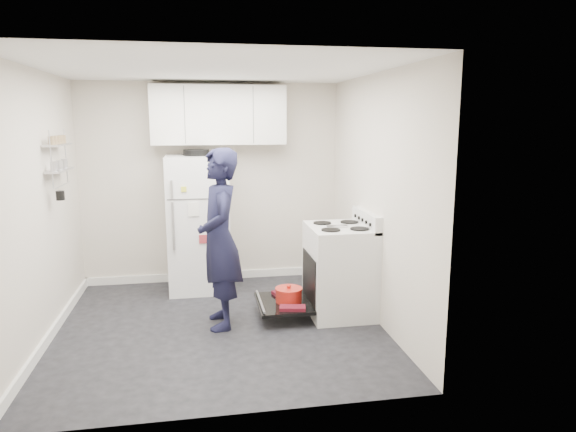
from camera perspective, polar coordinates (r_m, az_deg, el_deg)
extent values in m
cube|color=black|center=(5.31, -7.57, -12.06)|extent=(3.20, 3.20, 0.01)
cube|color=white|center=(4.93, -8.30, 15.87)|extent=(3.20, 3.20, 0.01)
cube|color=beige|center=(6.55, -8.46, 3.57)|extent=(3.20, 0.01, 2.50)
cube|color=beige|center=(3.40, -6.86, -2.86)|extent=(3.20, 0.01, 2.50)
cube|color=beige|center=(5.17, -25.93, 0.76)|extent=(0.01, 3.20, 2.50)
cube|color=beige|center=(5.27, 9.74, 1.85)|extent=(0.01, 3.20, 2.50)
cube|color=white|center=(5.48, -24.75, -11.71)|extent=(0.03, 3.20, 0.10)
cube|color=white|center=(6.79, -8.18, -6.55)|extent=(3.20, 0.03, 0.10)
cube|color=silver|center=(5.49, 5.74, -6.17)|extent=(0.65, 0.76, 0.92)
cube|color=black|center=(5.49, 5.02, -6.81)|extent=(0.53, 0.60, 0.52)
cube|color=orange|center=(5.56, 7.72, -6.63)|extent=(0.02, 0.56, 0.46)
cylinder|color=black|center=(5.56, 5.49, -8.55)|extent=(0.34, 0.34, 0.02)
cube|color=silver|center=(5.44, 8.74, -0.42)|extent=(0.08, 0.76, 0.18)
cube|color=silver|center=(5.37, 5.83, -1.31)|extent=(0.65, 0.76, 0.03)
cube|color=#B2B2B7|center=(5.30, 5.46, -1.07)|extent=(0.22, 0.03, 0.01)
cube|color=black|center=(5.46, -0.48, -9.68)|extent=(0.55, 0.70, 0.03)
cylinder|color=#B2B2B7|center=(5.42, -3.08, -9.45)|extent=(0.02, 0.66, 0.02)
cylinder|color=red|center=(5.44, 0.08, -8.85)|extent=(0.28, 0.28, 0.13)
cylinder|color=red|center=(5.42, 0.08, -8.11)|extent=(0.29, 0.29, 0.02)
sphere|color=red|center=(5.41, 0.08, -7.83)|extent=(0.04, 0.04, 0.04)
cube|color=maroon|center=(5.24, 0.50, -10.18)|extent=(0.28, 0.18, 0.04)
cube|color=maroon|center=(5.69, -0.41, -8.46)|extent=(0.29, 0.20, 0.04)
cube|color=white|center=(6.27, -9.91, -0.81)|extent=(0.72, 0.70, 1.63)
cube|color=#4C4C4C|center=(5.87, -10.00, 1.87)|extent=(0.68, 0.01, 0.01)
cube|color=#B2B2B7|center=(5.84, -12.79, 2.92)|extent=(0.03, 0.03, 0.20)
cube|color=#B2B2B7|center=(5.91, -12.63, -1.12)|extent=(0.03, 0.03, 0.55)
cylinder|color=black|center=(6.16, -10.16, 6.95)|extent=(0.30, 0.30, 0.07)
cube|color=#A22E35|center=(5.95, -9.38, -2.55)|extent=(0.10, 0.01, 0.10)
cube|color=white|center=(5.88, -10.46, 0.74)|extent=(0.12, 0.01, 0.16)
cube|color=yellow|center=(5.85, -11.51, 2.93)|extent=(0.06, 0.01, 0.06)
cube|color=silver|center=(6.34, -7.71, 11.06)|extent=(1.60, 0.33, 0.70)
cube|color=#B2B2B7|center=(5.57, -24.21, 7.23)|extent=(0.14, 0.60, 0.02)
cube|color=#B2B2B7|center=(5.59, -24.02, 4.68)|extent=(0.14, 0.60, 0.02)
cylinder|color=black|center=(5.43, -23.98, 2.09)|extent=(0.08, 0.08, 0.09)
imported|color=black|center=(5.08, -7.61, -2.56)|extent=(0.47, 0.68, 1.78)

